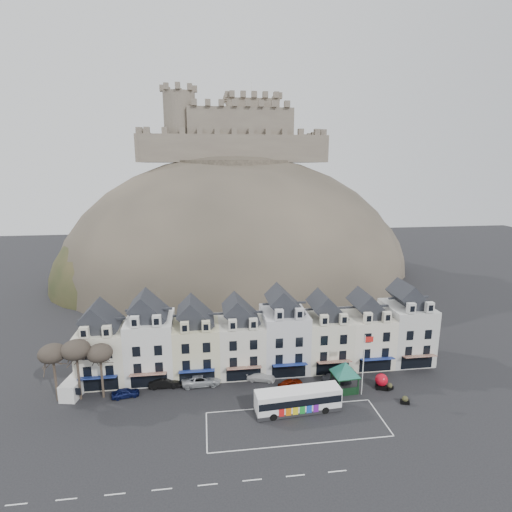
{
  "coord_description": "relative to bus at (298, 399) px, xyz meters",
  "views": [
    {
      "loc": [
        -8.69,
        -41.23,
        31.34
      ],
      "look_at": [
        0.05,
        24.0,
        16.28
      ],
      "focal_mm": 28.0,
      "sensor_mm": 36.0,
      "label": 1
    }
  ],
  "objects": [
    {
      "name": "ground",
      "position": [
        -2.82,
        -3.78,
        -1.74
      ],
      "size": [
        300.0,
        300.0,
        0.0
      ],
      "primitive_type": "plane",
      "color": "black",
      "rests_on": "ground"
    },
    {
      "name": "car_white",
      "position": [
        -3.64,
        8.22,
        -1.12
      ],
      "size": [
        4.58,
        2.79,
        1.24
      ],
      "primitive_type": "imported",
      "rotation": [
        0.0,
        0.0,
        1.31
      ],
      "color": "silver",
      "rests_on": "ground"
    },
    {
      "name": "bus",
      "position": [
        0.0,
        0.0,
        0.0
      ],
      "size": [
        11.31,
        3.42,
        3.15
      ],
      "rotation": [
        0.0,
        0.0,
        0.07
      ],
      "color": "#262628",
      "rests_on": "ground"
    },
    {
      "name": "red_buoy",
      "position": [
        13.18,
        3.83,
        -0.61
      ],
      "size": [
        1.9,
        1.9,
        2.2
      ],
      "rotation": [
        0.0,
        0.0,
        -0.34
      ],
      "color": "black",
      "rests_on": "ground"
    },
    {
      "name": "bus_shelter",
      "position": [
        7.73,
        4.04,
        1.66
      ],
      "size": [
        6.89,
        6.89,
        4.39
      ],
      "rotation": [
        0.0,
        0.0,
        0.07
      ],
      "color": "black",
      "rests_on": "ground"
    },
    {
      "name": "car_navy",
      "position": [
        -22.82,
        6.38,
        -1.11
      ],
      "size": [
        3.92,
        2.14,
        1.27
      ],
      "primitive_type": "imported",
      "rotation": [
        0.0,
        0.0,
        1.75
      ],
      "color": "#0C133F",
      "rests_on": "ground"
    },
    {
      "name": "castle_hill",
      "position": [
        -1.57,
        65.18,
        -1.63
      ],
      "size": [
        100.0,
        76.0,
        68.0
      ],
      "color": "#38332B",
      "rests_on": "ground"
    },
    {
      "name": "car_silver",
      "position": [
        -12.42,
        8.22,
        -0.95
      ],
      "size": [
        5.69,
        2.83,
        1.58
      ],
      "primitive_type": "imported",
      "rotation": [
        0.0,
        0.0,
        1.61
      ],
      "color": "silver",
      "rests_on": "ground"
    },
    {
      "name": "coach_bay_markings",
      "position": [
        -0.82,
        -2.53,
        -1.74
      ],
      "size": [
        22.0,
        7.5,
        0.01
      ],
      "primitive_type": "cube",
      "color": "silver",
      "rests_on": "ground"
    },
    {
      "name": "planter_east",
      "position": [
        14.68,
        -0.28,
        -1.19
      ],
      "size": [
        1.25,
        0.87,
        1.13
      ],
      "rotation": [
        0.0,
        0.0,
        -0.29
      ],
      "color": "black",
      "rests_on": "ground"
    },
    {
      "name": "car_black",
      "position": [
        -17.62,
        8.22,
        -1.0
      ],
      "size": [
        4.52,
        1.65,
        1.48
      ],
      "primitive_type": "imported",
      "rotation": [
        0.0,
        0.0,
        1.55
      ],
      "color": "black",
      "rests_on": "ground"
    },
    {
      "name": "townhouse_terrace",
      "position": [
        -2.67,
        12.19,
        3.56
      ],
      "size": [
        54.4,
        9.35,
        11.8
      ],
      "color": "silver",
      "rests_on": "ground"
    },
    {
      "name": "white_van",
      "position": [
        -29.92,
        8.22,
        -0.57
      ],
      "size": [
        3.13,
        5.45,
        2.34
      ],
      "rotation": [
        0.0,
        0.0,
        -0.18
      ],
      "color": "white",
      "rests_on": "ground"
    },
    {
      "name": "car_maroon",
      "position": [
        0.29,
        5.72,
        -1.1
      ],
      "size": [
        4.05,
        2.87,
        1.28
      ],
      "primitive_type": "imported",
      "rotation": [
        0.0,
        0.0,
        1.98
      ],
      "color": "#621305",
      "rests_on": "ground"
    },
    {
      "name": "tree_left_mid",
      "position": [
        -28.82,
        6.72,
        5.5
      ],
      "size": [
        3.78,
        3.78,
        8.64
      ],
      "color": "#352A22",
      "rests_on": "ground"
    },
    {
      "name": "castle",
      "position": [
        -2.31,
        72.16,
        38.45
      ],
      "size": [
        50.2,
        22.2,
        22.0
      ],
      "color": "#65584D",
      "rests_on": "ground"
    },
    {
      "name": "flagpole",
      "position": [
        9.87,
        2.66,
        3.34
      ],
      "size": [
        1.29,
        0.13,
        8.9
      ],
      "rotation": [
        0.0,
        0.0,
        0.04
      ],
      "color": "silver",
      "rests_on": "ground"
    },
    {
      "name": "planter_west",
      "position": [
        14.18,
        3.22,
        -1.23
      ],
      "size": [
        1.17,
        0.84,
        1.06
      ],
      "rotation": [
        0.0,
        0.0,
        0.33
      ],
      "color": "black",
      "rests_on": "ground"
    },
    {
      "name": "car_charcoal",
      "position": [
        7.18,
        5.82,
        -1.04
      ],
      "size": [
        4.23,
        1.49,
        1.39
      ],
      "primitive_type": "imported",
      "rotation": [
        0.0,
        0.0,
        1.57
      ],
      "color": "black",
      "rests_on": "ground"
    },
    {
      "name": "tree_left_near",
      "position": [
        -25.82,
        6.72,
        4.81
      ],
      "size": [
        3.43,
        3.43,
        7.84
      ],
      "color": "#352A22",
      "rests_on": "ground"
    },
    {
      "name": "tree_left_far",
      "position": [
        -31.82,
        6.72,
        5.16
      ],
      "size": [
        3.61,
        3.61,
        8.24
      ],
      "color": "#352A22",
      "rests_on": "ground"
    }
  ]
}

